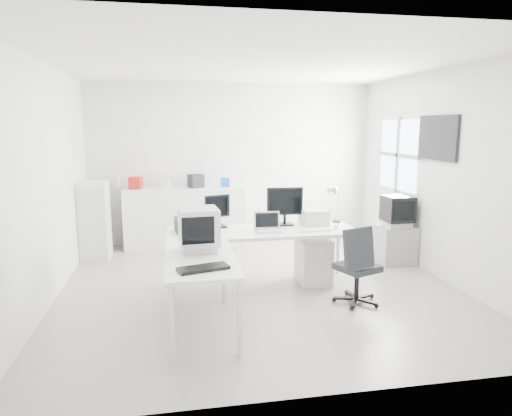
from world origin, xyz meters
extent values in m
cube|color=#B9B3A6|center=(0.00, 0.00, 0.00)|extent=(5.00, 5.00, 0.01)
cube|color=white|center=(0.00, 0.00, 2.80)|extent=(5.00, 5.00, 0.01)
cube|color=silver|center=(0.00, 2.50, 1.40)|extent=(5.00, 0.02, 2.80)
cube|color=silver|center=(-2.50, 0.00, 1.40)|extent=(0.02, 5.00, 2.80)
cube|color=silver|center=(2.50, 0.00, 1.40)|extent=(0.02, 5.00, 2.80)
cube|color=silver|center=(0.75, 0.04, 0.30)|extent=(0.40, 0.50, 0.60)
cube|color=black|center=(-0.80, 0.09, 0.84)|extent=(0.51, 0.42, 0.17)
cube|color=silver|center=(0.70, -0.16, 0.76)|extent=(0.42, 0.15, 0.02)
sphere|color=silver|center=(1.00, -0.11, 0.78)|extent=(0.06, 0.06, 0.06)
cube|color=silver|center=(0.80, 0.21, 0.85)|extent=(0.37, 0.32, 0.20)
cube|color=black|center=(-0.80, -1.51, 0.77)|extent=(0.50, 0.31, 0.03)
cube|color=gray|center=(2.22, 0.62, 0.29)|extent=(0.53, 0.43, 0.58)
cube|color=silver|center=(-0.88, 2.24, 0.51)|extent=(2.04, 0.51, 1.02)
cube|color=#A51C17|center=(-1.68, 2.24, 1.12)|extent=(0.23, 0.22, 0.20)
cube|color=silver|center=(-1.18, 2.24, 1.08)|extent=(0.14, 0.13, 0.12)
cube|color=black|center=(-0.68, 2.24, 1.13)|extent=(0.29, 0.28, 0.23)
cube|color=#184CA9|center=(-0.18, 2.24, 1.10)|extent=(0.17, 0.15, 0.16)
cylinder|color=silver|center=(-1.98, 2.28, 1.13)|extent=(0.07, 0.07, 0.22)
cube|color=silver|center=(-2.28, 1.72, 0.61)|extent=(0.43, 0.51, 1.21)
camera|label=1|loc=(-1.04, -5.57, 2.05)|focal=32.00mm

